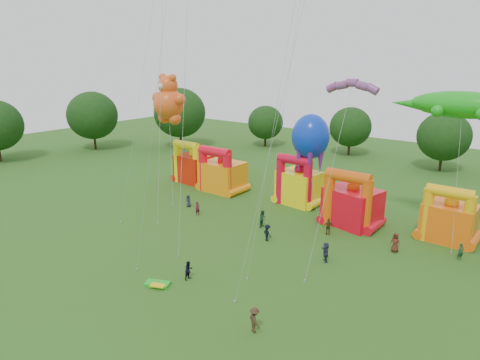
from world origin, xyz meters
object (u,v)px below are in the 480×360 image
Objects in this scene: spectator_0 at (188,201)px; gecko_kite at (460,143)px; bouncy_castle_0 at (193,166)px; spectator_4 at (328,227)px; bouncy_castle_2 at (298,185)px; octopus_kite at (312,162)px; teddy_bear_kite at (170,145)px.

gecko_kite is at bearing 4.11° from spectator_0.
bouncy_castle_0 is at bearing 116.87° from spectator_0.
spectator_0 is 0.85× the size of spectator_4.
spectator_0 is at bearing -136.88° from bouncy_castle_2.
bouncy_castle_2 is 13.85m from spectator_0.
spectator_4 is (17.64, 2.69, 0.13)m from spectator_0.
octopus_kite is 7.56× the size of spectator_0.
gecko_kite is (17.65, -0.33, 7.48)m from bouncy_castle_2.
bouncy_castle_0 is 0.98× the size of bouncy_castle_2.
bouncy_castle_2 is 0.41× the size of teddy_bear_kite.
bouncy_castle_0 is at bearing -176.51° from bouncy_castle_2.
spectator_4 is at bearing -41.42° from bouncy_castle_2.
octopus_kite is at bearing -82.44° from spectator_4.
bouncy_castle_0 reaches higher than spectator_4.
bouncy_castle_0 is 25.54m from spectator_4.
gecko_kite is 1.29× the size of octopus_kite.
bouncy_castle_2 is at bearing 3.49° from bouncy_castle_0.
spectator_4 is (22.22, 0.98, -6.12)m from teddy_bear_kite.
teddy_bear_kite is 10.42× the size of spectator_0.
spectator_0 is (-10.04, -9.40, -1.69)m from bouncy_castle_2.
octopus_kite is at bearing 21.53° from teddy_bear_kite.
teddy_bear_kite is 23.07m from spectator_4.
bouncy_castle_0 is 17.29m from bouncy_castle_2.
spectator_0 is 17.84m from spectator_4.
octopus_kite reaches higher than spectator_0.
bouncy_castle_2 is 0.43× the size of gecko_kite.
teddy_bear_kite is 1.07× the size of gecko_kite.
spectator_0 is (4.58, -1.71, -6.25)m from teddy_bear_kite.
bouncy_castle_0 is 0.40× the size of teddy_bear_kite.
spectator_0 is at bearing -26.76° from spectator_4.
gecko_kite is (34.91, 0.72, 7.53)m from bouncy_castle_0.
spectator_4 is (24.86, -5.65, -1.51)m from bouncy_castle_0.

